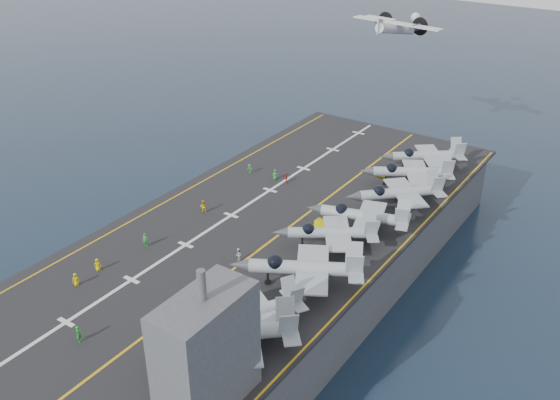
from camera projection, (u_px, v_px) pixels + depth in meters
The scene contains 29 objects.
ground at pixel (265, 287), 93.86m from camera, with size 500.00×500.00×0.00m, color #142135.
hull at pixel (265, 259), 91.55m from camera, with size 36.00×90.00×10.00m, color #56595E.
flight_deck at pixel (264, 228), 89.13m from camera, with size 38.00×92.00×0.40m, color black.
foul_line at pixel (282, 233), 87.54m from camera, with size 0.35×90.00×0.02m, color gold.
landing_centerline at pixel (231, 215), 92.02m from camera, with size 0.50×90.00×0.02m, color silver.
deck_edge_port at pixel (176, 196), 97.50m from camera, with size 0.25×90.00×0.02m, color gold.
deck_edge_stbd at pixel (382, 267), 79.82m from camera, with size 0.25×90.00×0.02m, color gold.
island_superstructure at pixel (206, 340), 56.11m from camera, with size 5.00×10.00×15.00m, color #56595E, non-canonical shape.
fighter_jet_1 at pixel (232, 332), 64.30m from camera, with size 19.05×18.63×5.56m, color #9FA9B0, non-canonical shape.
fighter_jet_2 at pixel (253, 311), 68.17m from camera, with size 14.37×15.97×4.62m, color gray, non-canonical shape.
fighter_jet_3 at pixel (305, 267), 74.96m from camera, with size 19.48×17.46×5.64m, color #959CA3, non-canonical shape.
fighter_jet_4 at pixel (332, 232), 83.02m from camera, with size 16.90×15.61×4.88m, color #8F989E, non-canonical shape.
fighter_jet_5 at pixel (364, 215), 86.98m from camera, with size 16.77×13.53×5.06m, color gray, non-canonical shape.
fighter_jet_6 at pixel (400, 192), 93.14m from camera, with size 17.72×17.72×5.22m, color #8D929C, non-canonical shape.
fighter_jet_7 at pixel (412, 171), 99.71m from camera, with size 17.81×16.23×5.15m, color #969DA4, non-canonical shape.
fighter_jet_8 at pixel (427, 155), 105.72m from camera, with size 17.26×16.46×5.00m, color #8C959B, non-canonical shape.
tow_cart_a at pixel (182, 317), 70.05m from camera, with size 2.07×1.53×1.13m, color gold, non-canonical shape.
tow_cart_b at pixel (322, 224), 88.58m from camera, with size 1.93×1.35×1.10m, color #D4C808, non-canonical shape.
tow_cart_c at pixel (382, 172), 104.03m from camera, with size 2.14×1.58×1.17m, color yellow, non-canonical shape.
crew_0 at pixel (98, 265), 78.89m from camera, with size 1.15×1.22×1.69m, color yellow.
crew_1 at pixel (145, 240), 83.85m from camera, with size 1.39×1.10×2.04m, color #268C33.
crew_2 at pixel (203, 206), 92.45m from camera, with size 1.43×1.33×1.99m, color yellow.
crew_3 at pixel (250, 169), 104.68m from camera, with size 1.00×0.68×1.63m, color #287F2B.
crew_4 at pixel (286, 178), 101.40m from camera, with size 1.12×1.23×1.71m, color #A32114.
crew_5 at pixel (275, 175), 102.47m from camera, with size 1.16×0.86×1.77m, color #268C33.
crew_6 at pixel (79, 334), 66.74m from camera, with size 1.29×1.46×2.04m, color green.
crew_7 at pixel (238, 254), 80.97m from camera, with size 0.72×1.07×1.77m, color silver.
transport_plane at pixel (396, 29), 122.58m from camera, with size 21.04×15.75×4.59m, color silver, non-canonical shape.
crew_8 at pixel (76, 279), 76.01m from camera, with size 1.15×1.22×1.69m, color yellow.
Camera 1 is at (45.22, -62.50, 55.09)m, focal length 40.00 mm.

